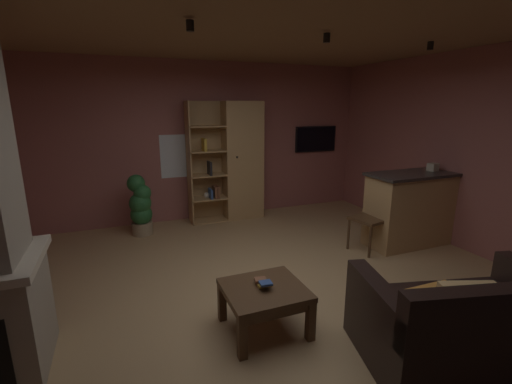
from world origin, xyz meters
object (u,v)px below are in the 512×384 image
object	(u,v)px
leather_couch	(466,328)
wall_mounted_tv	(316,139)
bookshelf_cabinet	(238,162)
potted_floor_plant	(141,206)
table_book_2	(266,283)
table_book_0	(264,284)
tissue_box	(433,167)
table_book_1	(260,280)
coffee_table	(264,296)
kitchen_bar_counter	(417,208)
dining_chair	(373,213)

from	to	relation	value
leather_couch	wall_mounted_tv	size ratio (longest dim) A/B	1.99
bookshelf_cabinet	potted_floor_plant	size ratio (longest dim) A/B	2.15
table_book_2	wall_mounted_tv	size ratio (longest dim) A/B	0.12
table_book_0	tissue_box	bearing A→B (deg)	19.07
table_book_1	wall_mounted_tv	bearing A→B (deg)	52.58
leather_couch	table_book_2	distance (m)	1.59
leather_couch	table_book_0	bearing A→B (deg)	142.10
coffee_table	wall_mounted_tv	world-z (taller)	wall_mounted_tv
bookshelf_cabinet	coffee_table	xyz separation A→B (m)	(-0.85, -3.20, -0.68)
kitchen_bar_counter	potted_floor_plant	world-z (taller)	kitchen_bar_counter
coffee_table	table_book_1	world-z (taller)	table_book_1
potted_floor_plant	table_book_1	bearing A→B (deg)	-73.60
bookshelf_cabinet	coffee_table	distance (m)	3.38
table_book_1	potted_floor_plant	distance (m)	2.95
leather_couch	kitchen_bar_counter	bearing A→B (deg)	52.22
tissue_box	table_book_2	bearing A→B (deg)	-159.85
bookshelf_cabinet	wall_mounted_tv	bearing A→B (deg)	7.08
table_book_1	tissue_box	bearing A→B (deg)	18.33
bookshelf_cabinet	kitchen_bar_counter	distance (m)	2.96
coffee_table	potted_floor_plant	world-z (taller)	potted_floor_plant
table_book_0	kitchen_bar_counter	bearing A→B (deg)	20.15
kitchen_bar_counter	coffee_table	bearing A→B (deg)	-159.29
bookshelf_cabinet	table_book_0	size ratio (longest dim) A/B	17.10
kitchen_bar_counter	potted_floor_plant	xyz separation A→B (m)	(-3.70, 1.83, -0.06)
leather_couch	table_book_0	world-z (taller)	leather_couch
kitchen_bar_counter	tissue_box	size ratio (longest dim) A/B	12.89
bookshelf_cabinet	table_book_2	world-z (taller)	bookshelf_cabinet
table_book_2	potted_floor_plant	distance (m)	3.06
table_book_1	coffee_table	bearing A→B (deg)	-85.05
table_book_2	wall_mounted_tv	world-z (taller)	wall_mounted_tv
table_book_0	table_book_2	xyz separation A→B (m)	(-0.01, -0.07, 0.05)
wall_mounted_tv	dining_chair	bearing A→B (deg)	-100.89
table_book_0	table_book_1	distance (m)	0.05
leather_couch	potted_floor_plant	bearing A→B (deg)	118.78
kitchen_bar_counter	table_book_1	distance (m)	3.04
bookshelf_cabinet	tissue_box	distance (m)	3.08
tissue_box	coffee_table	world-z (taller)	tissue_box
leather_couch	dining_chair	xyz separation A→B (m)	(0.82, 2.08, 0.23)
leather_couch	wall_mounted_tv	xyz separation A→B (m)	(1.26, 4.37, 1.03)
leather_couch	dining_chair	size ratio (longest dim) A/B	1.89
kitchen_bar_counter	tissue_box	distance (m)	0.63
bookshelf_cabinet	leather_couch	bearing A→B (deg)	-84.06
kitchen_bar_counter	table_book_0	xyz separation A→B (m)	(-2.85, -1.05, -0.11)
bookshelf_cabinet	dining_chair	size ratio (longest dim) A/B	2.23
wall_mounted_tv	coffee_table	bearing A→B (deg)	-126.73
leather_couch	wall_mounted_tv	world-z (taller)	wall_mounted_tv
coffee_table	table_book_2	bearing A→B (deg)	-95.47
table_book_1	table_book_2	world-z (taller)	table_book_2
bookshelf_cabinet	coffee_table	world-z (taller)	bookshelf_cabinet
dining_chair	bookshelf_cabinet	bearing A→B (deg)	121.09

